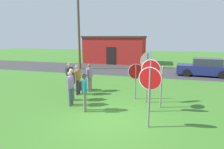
{
  "coord_description": "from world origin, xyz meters",
  "views": [
    {
      "loc": [
        2.17,
        -7.08,
        3.31
      ],
      "look_at": [
        -0.65,
        2.81,
        1.3
      ],
      "focal_mm": 31.15,
      "sensor_mm": 36.0,
      "label": 1
    }
  ],
  "objects": [
    {
      "name": "stop_sign_rear_left",
      "position": [
        1.25,
        2.53,
        1.78
      ],
      "size": [
        0.64,
        0.55,
        2.57
      ],
      "color": "slate",
      "rests_on": "ground"
    },
    {
      "name": "parked_car_on_street",
      "position": [
        5.26,
        10.86,
        0.69
      ],
      "size": [
        4.41,
        2.23,
        1.51
      ],
      "color": "navy",
      "rests_on": "ground"
    },
    {
      "name": "building_background",
      "position": [
        -4.32,
        17.08,
        1.7
      ],
      "size": [
        7.62,
        3.93,
        3.38
      ],
      "color": "#B2231E",
      "rests_on": "ground"
    },
    {
      "name": "person_in_dark_shirt",
      "position": [
        -1.31,
        0.58,
        1.01
      ],
      "size": [
        0.44,
        0.54,
        1.74
      ],
      "color": "#7A6B56",
      "rests_on": "ground"
    },
    {
      "name": "utility_pole",
      "position": [
        -6.56,
        11.31,
        4.67
      ],
      "size": [
        1.8,
        0.24,
        8.97
      ],
      "color": "brown",
      "rests_on": "ground"
    },
    {
      "name": "stop_sign_center_cluster",
      "position": [
        1.97,
        1.98,
        1.35
      ],
      "size": [
        0.07,
        0.65,
        2.01
      ],
      "color": "slate",
      "rests_on": "ground"
    },
    {
      "name": "person_with_sunhat",
      "position": [
        -2.25,
        1.09,
        0.95
      ],
      "size": [
        0.25,
        0.57,
        1.69
      ],
      "color": "#4C5670",
      "rests_on": "ground"
    },
    {
      "name": "person_in_teal",
      "position": [
        -2.32,
        3.68,
        0.95
      ],
      "size": [
        0.29,
        0.56,
        1.69
      ],
      "color": "#7A6B56",
      "rests_on": "ground"
    },
    {
      "name": "street_asphalt",
      "position": [
        0.0,
        11.93,
        0.0
      ],
      "size": [
        60.0,
        6.4,
        0.01
      ],
      "primitive_type": "cube",
      "color": "#38383A",
      "rests_on": "ground"
    },
    {
      "name": "person_on_left",
      "position": [
        -2.71,
        2.85,
        0.98
      ],
      "size": [
        0.32,
        0.57,
        1.74
      ],
      "color": "#2D2D33",
      "rests_on": "ground"
    },
    {
      "name": "ground_plane",
      "position": [
        0.0,
        0.0,
        0.0
      ],
      "size": [
        80.0,
        80.0,
        0.0
      ],
      "primitive_type": "plane",
      "color": "#3D7528"
    },
    {
      "name": "stop_sign_rear_right",
      "position": [
        0.62,
        2.93,
        1.3
      ],
      "size": [
        0.77,
        0.31,
        1.92
      ],
      "color": "slate",
      "rests_on": "ground"
    },
    {
      "name": "stop_sign_low_front",
      "position": [
        1.62,
        -0.26,
        1.56
      ],
      "size": [
        0.82,
        0.17,
        2.27
      ],
      "color": "slate",
      "rests_on": "ground"
    },
    {
      "name": "person_in_blue",
      "position": [
        -2.55,
        1.8,
        0.95
      ],
      "size": [
        0.24,
        0.57,
        1.69
      ],
      "color": "#7A6B56",
      "rests_on": "ground"
    },
    {
      "name": "stop_sign_nearest",
      "position": [
        1.52,
        1.31,
        1.63
      ],
      "size": [
        0.84,
        0.13,
        2.36
      ],
      "color": "slate",
      "rests_on": "ground"
    },
    {
      "name": "person_holding_notes",
      "position": [
        -3.59,
        3.56,
        1.01
      ],
      "size": [
        0.42,
        0.55,
        1.74
      ],
      "color": "#4C5670",
      "rests_on": "ground"
    }
  ]
}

